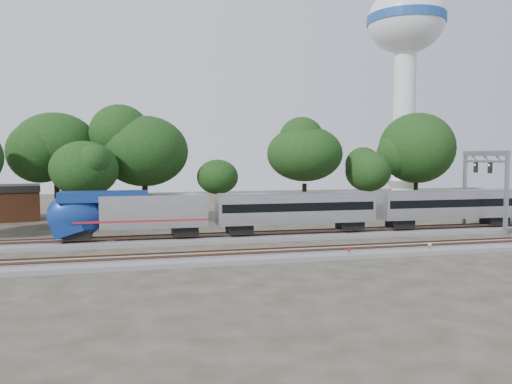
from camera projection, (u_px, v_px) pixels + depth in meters
ground at (284, 248)px, 47.48m from camera, size 160.00×160.00×0.00m
track_far at (268, 236)px, 53.29m from camera, size 160.00×5.00×0.73m
track_near at (297, 254)px, 43.58m from camera, size 160.00×5.00×0.73m
switch_stand_red at (349, 252)px, 42.40m from camera, size 0.29×0.10×0.92m
switch_stand_white at (430, 246)px, 45.05m from camera, size 0.29×0.12×0.94m
switch_lever at (390, 254)px, 43.67m from camera, size 0.57×0.44×0.30m
water_tower at (406, 44)px, 95.66m from camera, size 14.82×14.82×41.01m
signal_gantry at (485, 172)px, 58.95m from camera, size 0.65×7.74×9.41m
brick_building at (0, 203)px, 68.25m from camera, size 11.25×8.90×4.84m
tree_1 at (56, 147)px, 62.90m from camera, size 10.13×10.13×14.29m
tree_2 at (84, 169)px, 57.04m from camera, size 7.43×7.43×10.48m
tree_3 at (144, 151)px, 63.52m from camera, size 9.58×9.58×13.50m
tree_4 at (218, 177)px, 65.03m from camera, size 6.19×6.19×8.73m
tree_5 at (305, 154)px, 70.56m from camera, size 9.29×9.29×13.09m
tree_6 at (368, 171)px, 71.73m from camera, size 6.75×6.75×9.51m
tree_7 at (417, 148)px, 78.50m from camera, size 10.25×10.25×14.45m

